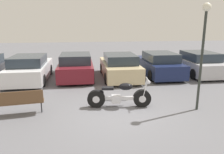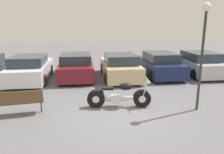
{
  "view_description": "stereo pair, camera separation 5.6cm",
  "coord_description": "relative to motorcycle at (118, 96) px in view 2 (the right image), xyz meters",
  "views": [
    {
      "loc": [
        -1.21,
        -7.11,
        3.1
      ],
      "look_at": [
        0.04,
        1.87,
        0.85
      ],
      "focal_mm": 35.0,
      "sensor_mm": 36.0,
      "label": 1
    },
    {
      "loc": [
        -1.15,
        -7.12,
        3.1
      ],
      "look_at": [
        0.04,
        1.87,
        0.85
      ],
      "focal_mm": 35.0,
      "sensor_mm": 36.0,
      "label": 2
    }
  ],
  "objects": [
    {
      "name": "ground_plane",
      "position": [
        -0.11,
        -0.57,
        -0.43
      ],
      "size": [
        60.0,
        60.0,
        0.0
      ],
      "primitive_type": "plane",
      "color": "slate"
    },
    {
      "name": "motorcycle",
      "position": [
        0.0,
        0.0,
        0.0
      ],
      "size": [
        2.4,
        0.72,
        1.09
      ],
      "color": "black",
      "rests_on": "ground_plane"
    },
    {
      "name": "parked_car_white",
      "position": [
        -4.17,
        4.54,
        0.22
      ],
      "size": [
        1.96,
        4.27,
        1.41
      ],
      "color": "white",
      "rests_on": "ground_plane"
    },
    {
      "name": "parked_car_maroon",
      "position": [
        -1.68,
        4.93,
        0.22
      ],
      "size": [
        1.96,
        4.27,
        1.41
      ],
      "color": "maroon",
      "rests_on": "ground_plane"
    },
    {
      "name": "parked_car_champagne",
      "position": [
        0.81,
        4.48,
        0.22
      ],
      "size": [
        1.96,
        4.27,
        1.41
      ],
      "color": "#C6B284",
      "rests_on": "ground_plane"
    },
    {
      "name": "parked_car_navy",
      "position": [
        3.29,
        4.81,
        0.22
      ],
      "size": [
        1.96,
        4.27,
        1.41
      ],
      "color": "#19234C",
      "rests_on": "ground_plane"
    },
    {
      "name": "parked_car_silver",
      "position": [
        5.78,
        4.78,
        0.22
      ],
      "size": [
        1.96,
        4.27,
        1.41
      ],
      "color": "#BCBCC1",
      "rests_on": "ground_plane"
    },
    {
      "name": "park_bench",
      "position": [
        -3.52,
        -0.33,
        0.12
      ],
      "size": [
        1.73,
        0.6,
        0.89
      ],
      "color": "brown",
      "rests_on": "ground_plane"
    },
    {
      "name": "lamp_post",
      "position": [
        2.82,
        -0.65,
        2.18
      ],
      "size": [
        0.29,
        0.29,
        3.76
      ],
      "color": "#2D332D",
      "rests_on": "ground_plane"
    }
  ]
}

